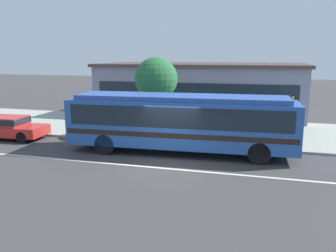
% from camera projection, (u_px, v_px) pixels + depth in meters
% --- Properties ---
extents(ground_plane, '(120.00, 120.00, 0.00)m').
position_uv_depth(ground_plane, '(168.00, 163.00, 15.85)').
color(ground_plane, '#3C3A3B').
extents(sidewalk_slab, '(60.00, 8.00, 0.12)m').
position_uv_depth(sidewalk_slab, '(198.00, 130.00, 22.60)').
color(sidewalk_slab, '#9BA094').
rests_on(sidewalk_slab, ground_plane).
extents(lane_stripe_center, '(56.00, 0.16, 0.01)m').
position_uv_depth(lane_stripe_center, '(163.00, 168.00, 15.10)').
color(lane_stripe_center, silver).
rests_on(lane_stripe_center, ground_plane).
extents(transit_bus, '(11.09, 3.06, 2.85)m').
position_uv_depth(transit_bus, '(181.00, 120.00, 17.19)').
color(transit_bus, '#2854A3').
rests_on(transit_bus, ground_plane).
extents(sedan_behind_bus, '(4.50, 2.14, 1.29)m').
position_uv_depth(sedan_behind_bus, '(6.00, 126.00, 20.34)').
color(sedan_behind_bus, red).
rests_on(sedan_behind_bus, ground_plane).
extents(pedestrian_waiting_near_sign, '(0.48, 0.48, 1.72)m').
position_uv_depth(pedestrian_waiting_near_sign, '(170.00, 120.00, 20.11)').
color(pedestrian_waiting_near_sign, '#7F604A').
rests_on(pedestrian_waiting_near_sign, sidewalk_slab).
extents(pedestrian_walking_along_curb, '(0.36, 0.36, 1.69)m').
position_uv_depth(pedestrian_walking_along_curb, '(151.00, 121.00, 19.80)').
color(pedestrian_walking_along_curb, '#3D3736').
rests_on(pedestrian_walking_along_curb, sidewalk_slab).
extents(bus_stop_sign, '(0.08, 0.44, 2.61)m').
position_uv_depth(bus_stop_sign, '(292.00, 116.00, 17.60)').
color(bus_stop_sign, gray).
rests_on(bus_stop_sign, sidewalk_slab).
extents(street_tree_near_stop, '(2.54, 2.54, 4.52)m').
position_uv_depth(street_tree_near_stop, '(156.00, 80.00, 20.85)').
color(street_tree_near_stop, brown).
rests_on(street_tree_near_stop, sidewalk_slab).
extents(station_building, '(15.97, 8.19, 4.08)m').
position_uv_depth(station_building, '(202.00, 89.00, 28.66)').
color(station_building, slate).
rests_on(station_building, ground_plane).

